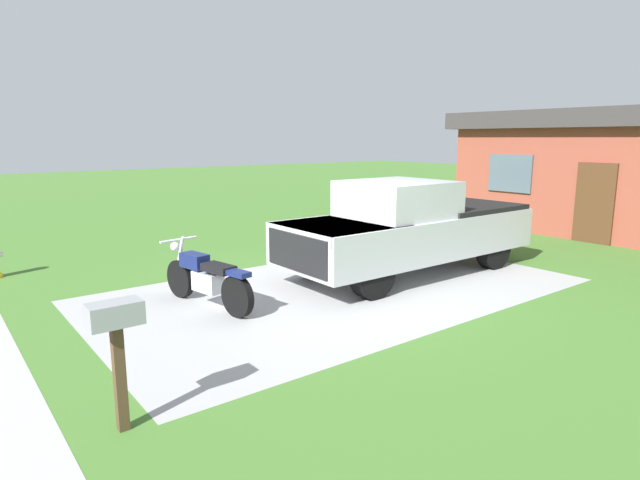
# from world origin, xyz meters

# --- Properties ---
(ground_plane) EXTENTS (80.00, 80.00, 0.00)m
(ground_plane) POSITION_xyz_m (0.00, 0.00, 0.00)
(ground_plane) COLOR #42712C
(driveway_pad) EXTENTS (4.91, 8.66, 0.01)m
(driveway_pad) POSITION_xyz_m (0.00, 0.00, 0.00)
(driveway_pad) COLOR #9F9F9F
(driveway_pad) RESTS_ON ground
(motorcycle) EXTENTS (2.20, 0.76, 1.09)m
(motorcycle) POSITION_xyz_m (-0.62, -2.34, 0.47)
(motorcycle) COLOR black
(motorcycle) RESTS_ON ground
(pickup_truck) EXTENTS (2.00, 5.63, 1.90)m
(pickup_truck) POSITION_xyz_m (-0.12, 1.96, 0.95)
(pickup_truck) COLOR black
(pickup_truck) RESTS_ON ground
(mailbox) EXTENTS (0.26, 0.48, 1.26)m
(mailbox) POSITION_xyz_m (2.32, -4.62, 0.98)
(mailbox) COLOR #4C3823
(mailbox) RESTS_ON ground
(neighbor_house) EXTENTS (9.60, 5.60, 3.50)m
(neighbor_house) POSITION_xyz_m (0.65, 10.58, 1.79)
(neighbor_house) COLOR brown
(neighbor_house) RESTS_ON ground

